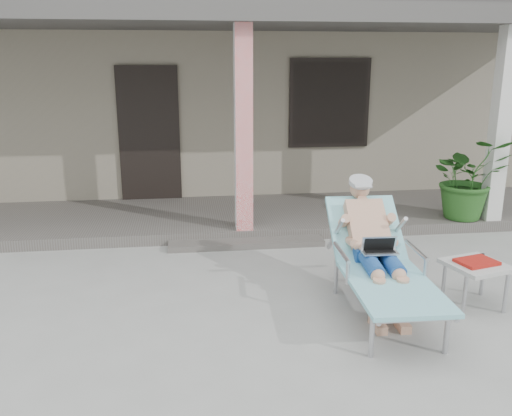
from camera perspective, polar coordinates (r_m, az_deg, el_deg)
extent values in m
plane|color=#9E9E99|center=(5.30, 1.30, -10.59)|extent=(60.00, 60.00, 0.00)
cube|color=gray|center=(11.27, -3.75, 11.04)|extent=(10.00, 5.00, 3.00)
cube|color=#474442|center=(11.27, -3.90, 19.44)|extent=(10.40, 5.40, 0.30)
cube|color=black|center=(8.78, -11.17, 7.66)|extent=(0.95, 0.06, 2.10)
cube|color=black|center=(9.02, 7.73, 10.88)|extent=(1.20, 0.06, 1.30)
cube|color=black|center=(9.02, 7.73, 10.87)|extent=(1.32, 0.05, 1.42)
cube|color=#605B56|center=(8.07, -1.92, -0.88)|extent=(10.00, 2.00, 0.15)
cube|color=red|center=(6.96, -1.33, 8.16)|extent=(0.22, 0.22, 2.61)
cube|color=silver|center=(8.11, 24.32, 7.83)|extent=(0.22, 0.22, 2.61)
cube|color=#474442|center=(7.77, -2.11, 19.41)|extent=(10.00, 2.30, 0.24)
cube|color=#605B56|center=(6.99, -1.00, -3.76)|extent=(2.00, 0.30, 0.07)
cylinder|color=#B7B7BC|center=(4.54, 12.09, -13.05)|extent=(0.04, 0.04, 0.37)
cylinder|color=#B7B7BC|center=(4.75, 19.44, -12.29)|extent=(0.04, 0.04, 0.37)
cylinder|color=#B7B7BC|center=(5.62, 8.42, -7.16)|extent=(0.04, 0.04, 0.37)
cylinder|color=#B7B7BC|center=(5.79, 14.45, -6.80)|extent=(0.04, 0.04, 0.37)
cube|color=#B7B7BC|center=(4.93, 14.16, -8.22)|extent=(0.67, 1.24, 0.03)
cube|color=#85CEC9|center=(4.93, 14.18, -7.96)|extent=(0.77, 1.28, 0.04)
cube|color=#B7B7BC|center=(5.64, 11.43, -2.53)|extent=(0.65, 0.60, 0.49)
cube|color=#85CEC9|center=(5.63, 11.44, -2.20)|extent=(0.75, 0.68, 0.56)
cylinder|color=#B4B4B7|center=(5.79, 10.89, 2.80)|extent=(0.25, 0.25, 0.13)
cube|color=silver|center=(5.25, 12.78, -4.43)|extent=(0.34, 0.25, 0.23)
cube|color=#B4B4AF|center=(5.64, 22.17, -5.61)|extent=(0.63, 0.63, 0.04)
cylinder|color=#B7B7BC|center=(5.46, 21.10, -8.65)|extent=(0.04, 0.04, 0.39)
cylinder|color=#B7B7BC|center=(5.66, 24.81, -8.19)|extent=(0.04, 0.04, 0.39)
cylinder|color=#B7B7BC|center=(5.79, 19.18, -7.08)|extent=(0.04, 0.04, 0.39)
cylinder|color=#B7B7BC|center=(5.98, 22.74, -6.72)|extent=(0.04, 0.04, 0.39)
cube|color=#A71911|center=(5.63, 22.21, -5.26)|extent=(0.42, 0.35, 0.03)
cube|color=black|center=(5.74, 21.56, -4.86)|extent=(0.35, 0.11, 0.04)
imported|color=#26591E|center=(8.14, 21.42, 2.95)|extent=(1.12, 0.99, 1.16)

